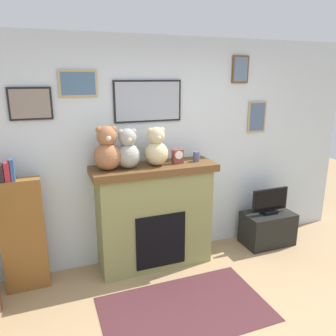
{
  "coord_description": "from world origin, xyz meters",
  "views": [
    {
      "loc": [
        -1.33,
        -1.66,
        2.16
      ],
      "look_at": [
        -0.04,
        1.72,
        1.16
      ],
      "focal_mm": 35.53,
      "sensor_mm": 36.0,
      "label": 1
    }
  ],
  "objects_px": {
    "bookshelf": "(23,233)",
    "teddy_bear_brown": "(156,148)",
    "tv_stand": "(267,228)",
    "television": "(270,202)",
    "teddy_bear_tan": "(107,150)",
    "fireplace": "(154,215)",
    "candle_jar": "(196,157)",
    "teddy_bear_cream": "(128,150)",
    "mantel_clock": "(178,156)"
  },
  "relations": [
    {
      "from": "teddy_bear_brown",
      "to": "fireplace",
      "type": "bearing_deg",
      "value": 144.19
    },
    {
      "from": "tv_stand",
      "to": "mantel_clock",
      "type": "distance_m",
      "value": 1.67
    },
    {
      "from": "television",
      "to": "teddy_bear_cream",
      "type": "xyz_separation_m",
      "value": [
        -1.85,
        0.06,
        0.81
      ]
    },
    {
      "from": "mantel_clock",
      "to": "candle_jar",
      "type": "bearing_deg",
      "value": 0.36
    },
    {
      "from": "candle_jar",
      "to": "mantel_clock",
      "type": "bearing_deg",
      "value": -179.64
    },
    {
      "from": "bookshelf",
      "to": "fireplace",
      "type": "bearing_deg",
      "value": -0.93
    },
    {
      "from": "teddy_bear_tan",
      "to": "bookshelf",
      "type": "bearing_deg",
      "value": 177.37
    },
    {
      "from": "fireplace",
      "to": "teddy_bear_tan",
      "type": "bearing_deg",
      "value": -177.95
    },
    {
      "from": "fireplace",
      "to": "candle_jar",
      "type": "distance_m",
      "value": 0.83
    },
    {
      "from": "tv_stand",
      "to": "mantel_clock",
      "type": "bearing_deg",
      "value": 177.4
    },
    {
      "from": "television",
      "to": "candle_jar",
      "type": "distance_m",
      "value": 1.25
    },
    {
      "from": "fireplace",
      "to": "teddy_bear_brown",
      "type": "height_order",
      "value": "teddy_bear_brown"
    },
    {
      "from": "bookshelf",
      "to": "teddy_bear_brown",
      "type": "bearing_deg",
      "value": -1.64
    },
    {
      "from": "candle_jar",
      "to": "teddy_bear_tan",
      "type": "distance_m",
      "value": 1.03
    },
    {
      "from": "fireplace",
      "to": "tv_stand",
      "type": "relative_size",
      "value": 2.13
    },
    {
      "from": "teddy_bear_tan",
      "to": "television",
      "type": "bearing_deg",
      "value": -1.67
    },
    {
      "from": "fireplace",
      "to": "television",
      "type": "relative_size",
      "value": 2.71
    },
    {
      "from": "television",
      "to": "tv_stand",
      "type": "bearing_deg",
      "value": 90.0
    },
    {
      "from": "fireplace",
      "to": "tv_stand",
      "type": "bearing_deg",
      "value": -2.84
    },
    {
      "from": "bookshelf",
      "to": "tv_stand",
      "type": "distance_m",
      "value": 2.99
    },
    {
      "from": "fireplace",
      "to": "candle_jar",
      "type": "relative_size",
      "value": 12.42
    },
    {
      "from": "candle_jar",
      "to": "teddy_bear_brown",
      "type": "relative_size",
      "value": 0.26
    },
    {
      "from": "fireplace",
      "to": "bookshelf",
      "type": "xyz_separation_m",
      "value": [
        -1.4,
        0.02,
        0.01
      ]
    },
    {
      "from": "tv_stand",
      "to": "television",
      "type": "height_order",
      "value": "television"
    },
    {
      "from": "tv_stand",
      "to": "teddy_bear_brown",
      "type": "distance_m",
      "value": 1.94
    },
    {
      "from": "bookshelf",
      "to": "candle_jar",
      "type": "relative_size",
      "value": 12.49
    },
    {
      "from": "mantel_clock",
      "to": "teddy_bear_cream",
      "type": "bearing_deg",
      "value": 179.91
    },
    {
      "from": "tv_stand",
      "to": "television",
      "type": "relative_size",
      "value": 1.27
    },
    {
      "from": "candle_jar",
      "to": "teddy_bear_cream",
      "type": "height_order",
      "value": "teddy_bear_cream"
    },
    {
      "from": "tv_stand",
      "to": "teddy_bear_cream",
      "type": "relative_size",
      "value": 1.54
    },
    {
      "from": "bookshelf",
      "to": "teddy_bear_tan",
      "type": "xyz_separation_m",
      "value": [
        0.89,
        -0.04,
        0.8
      ]
    },
    {
      "from": "candle_jar",
      "to": "mantel_clock",
      "type": "relative_size",
      "value": 0.72
    },
    {
      "from": "tv_stand",
      "to": "mantel_clock",
      "type": "relative_size",
      "value": 4.17
    },
    {
      "from": "tv_stand",
      "to": "teddy_bear_cream",
      "type": "height_order",
      "value": "teddy_bear_cream"
    },
    {
      "from": "television",
      "to": "fireplace",
      "type": "bearing_deg",
      "value": 177.11
    },
    {
      "from": "teddy_bear_brown",
      "to": "television",
      "type": "bearing_deg",
      "value": -2.26
    },
    {
      "from": "mantel_clock",
      "to": "teddy_bear_brown",
      "type": "distance_m",
      "value": 0.28
    },
    {
      "from": "television",
      "to": "teddy_bear_brown",
      "type": "bearing_deg",
      "value": 177.74
    },
    {
      "from": "television",
      "to": "teddy_bear_tan",
      "type": "distance_m",
      "value": 2.23
    },
    {
      "from": "teddy_bear_tan",
      "to": "mantel_clock",
      "type": "bearing_deg",
      "value": -0.06
    },
    {
      "from": "mantel_clock",
      "to": "teddy_bear_cream",
      "type": "height_order",
      "value": "teddy_bear_cream"
    },
    {
      "from": "bookshelf",
      "to": "candle_jar",
      "type": "xyz_separation_m",
      "value": [
        1.92,
        -0.04,
        0.64
      ]
    },
    {
      "from": "tv_stand",
      "to": "mantel_clock",
      "type": "height_order",
      "value": "mantel_clock"
    },
    {
      "from": "teddy_bear_cream",
      "to": "teddy_bear_tan",
      "type": "bearing_deg",
      "value": -179.99
    },
    {
      "from": "teddy_bear_tan",
      "to": "teddy_bear_cream",
      "type": "relative_size",
      "value": 1.1
    },
    {
      "from": "teddy_bear_tan",
      "to": "teddy_bear_brown",
      "type": "distance_m",
      "value": 0.54
    },
    {
      "from": "fireplace",
      "to": "teddy_bear_tan",
      "type": "height_order",
      "value": "teddy_bear_tan"
    },
    {
      "from": "fireplace",
      "to": "bookshelf",
      "type": "height_order",
      "value": "bookshelf"
    },
    {
      "from": "candle_jar",
      "to": "teddy_bear_brown",
      "type": "xyz_separation_m",
      "value": [
        -0.49,
        -0.0,
        0.13
      ]
    },
    {
      "from": "bookshelf",
      "to": "television",
      "type": "bearing_deg",
      "value": -1.96
    }
  ]
}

